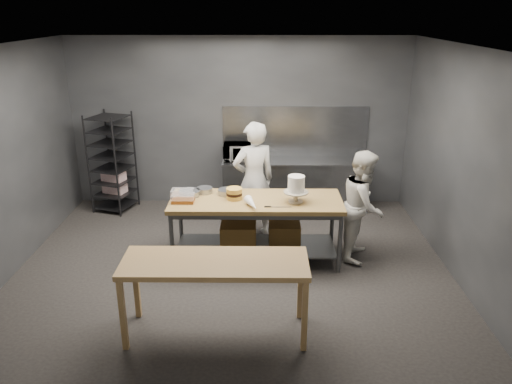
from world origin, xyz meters
TOP-DOWN VIEW (x-y plane):
  - ground at (0.00, 0.00)m, footprint 6.00×6.00m
  - back_wall at (0.00, 2.50)m, footprint 6.00×0.04m
  - work_table at (0.33, 0.21)m, footprint 2.40×0.90m
  - near_counter at (-0.11, -1.57)m, footprint 2.00×0.70m
  - back_counter at (1.00, 2.18)m, footprint 2.60×0.60m
  - splashback_panel at (1.00, 2.48)m, footprint 2.60×0.02m
  - speed_rack at (-2.24, 2.10)m, footprint 0.77×0.80m
  - chef_behind at (0.28, 1.01)m, footprint 0.79×0.65m
  - chef_right at (1.84, 0.30)m, footprint 0.81×0.92m
  - microwave at (0.00, 2.18)m, footprint 0.54×0.37m
  - frosted_cake_stand at (0.87, 0.10)m, footprint 0.34×0.34m
  - layer_cake at (0.01, 0.22)m, footprint 0.22×0.22m
  - cake_pans at (-0.42, 0.39)m, footprint 0.80×0.39m
  - piping_bag at (0.27, -0.13)m, footprint 0.23×0.40m
  - offset_spatula at (0.57, -0.09)m, footprint 0.36×0.02m
  - pastry_clamshells at (-0.70, 0.19)m, footprint 0.35×0.40m

SIDE VIEW (x-z plane):
  - ground at x=0.00m, z-range 0.00..0.00m
  - back_counter at x=1.00m, z-range 0.00..0.90m
  - work_table at x=0.33m, z-range 0.11..1.03m
  - chef_right at x=1.84m, z-range 0.00..1.59m
  - near_counter at x=-0.11m, z-range 0.36..1.26m
  - speed_rack at x=-2.24m, z-range -0.02..1.73m
  - chef_behind at x=0.28m, z-range 0.00..1.85m
  - offset_spatula at x=0.57m, z-range 0.92..0.93m
  - cake_pans at x=-0.42m, z-range 0.92..0.99m
  - pastry_clamshells at x=-0.70m, z-range 0.92..1.03m
  - piping_bag at x=0.27m, z-range 0.92..1.04m
  - layer_cake at x=0.01m, z-range 0.92..1.08m
  - microwave at x=0.00m, z-range 0.90..1.20m
  - frosted_cake_stand at x=0.87m, z-range 0.96..1.34m
  - splashback_panel at x=1.00m, z-range 0.90..1.80m
  - back_wall at x=0.00m, z-range 0.00..3.00m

